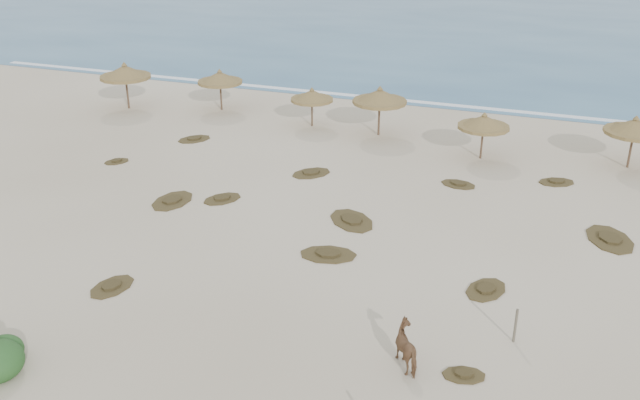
{
  "coord_description": "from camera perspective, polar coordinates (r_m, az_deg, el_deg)",
  "views": [
    {
      "loc": [
        10.06,
        -21.47,
        13.96
      ],
      "look_at": [
        0.46,
        5.0,
        1.4
      ],
      "focal_mm": 40.0,
      "sensor_mm": 36.0,
      "label": 1
    }
  ],
  "objects": [
    {
      "name": "palapa_5",
      "position": [
        40.95,
        23.87,
        5.35
      ],
      "size": [
        3.91,
        3.91,
        2.91
      ],
      "rotation": [
        0.0,
        0.0,
        -0.31
      ],
      "color": "brown",
      "rests_on": "ground"
    },
    {
      "name": "scrub_1",
      "position": [
        34.82,
        -11.73,
        -0.04
      ],
      "size": [
        1.78,
        2.61,
        0.16
      ],
      "rotation": [
        0.0,
        0.0,
        1.52
      ],
      "color": "#4F4123",
      "rests_on": "ground"
    },
    {
      "name": "palapa_4",
      "position": [
        39.88,
        12.97,
        6.06
      ],
      "size": [
        3.25,
        3.25,
        2.65
      ],
      "rotation": [
        0.0,
        0.0,
        0.16
      ],
      "color": "brown",
      "rests_on": "ground"
    },
    {
      "name": "scrub_12",
      "position": [
        23.11,
        11.44,
        -13.53
      ],
      "size": [
        1.55,
        1.22,
        0.16
      ],
      "rotation": [
        0.0,
        0.0,
        0.28
      ],
      "color": "#4F4123",
      "rests_on": "ground"
    },
    {
      "name": "scrub_4",
      "position": [
        27.56,
        13.14,
        -6.98
      ],
      "size": [
        1.93,
        2.33,
        0.16
      ],
      "rotation": [
        0.0,
        0.0,
        1.21
      ],
      "color": "#4F4123",
      "rests_on": "ground"
    },
    {
      "name": "scrub_3",
      "position": [
        32.14,
        2.55,
        -1.63
      ],
      "size": [
        3.09,
        3.09,
        0.16
      ],
      "rotation": [
        0.0,
        0.0,
        2.36
      ],
      "color": "#4F4123",
      "rests_on": "ground"
    },
    {
      "name": "scrub_11",
      "position": [
        28.15,
        -16.32,
        -6.65
      ],
      "size": [
        1.59,
        2.13,
        0.16
      ],
      "rotation": [
        0.0,
        0.0,
        1.38
      ],
      "color": "#4F4123",
      "rests_on": "ground"
    },
    {
      "name": "scrub_7",
      "position": [
        36.63,
        11.01,
        1.26
      ],
      "size": [
        1.98,
        1.49,
        0.16
      ],
      "rotation": [
        0.0,
        0.0,
        2.94
      ],
      "color": "#4F4123",
      "rests_on": "ground"
    },
    {
      "name": "ground",
      "position": [
        27.52,
        -4.48,
        -6.53
      ],
      "size": [
        160.0,
        160.0,
        0.0
      ],
      "primitive_type": "plane",
      "color": "beige",
      "rests_on": "ground"
    },
    {
      "name": "scrub_13",
      "position": [
        37.35,
        -0.71,
        2.18
      ],
      "size": [
        2.46,
        2.54,
        0.16
      ],
      "rotation": [
        0.0,
        0.0,
        0.86
      ],
      "color": "#4F4123",
      "rests_on": "ground"
    },
    {
      "name": "scrub_6",
      "position": [
        43.09,
        -10.03,
        4.84
      ],
      "size": [
        2.25,
        2.37,
        0.16
      ],
      "rotation": [
        0.0,
        0.0,
        0.91
      ],
      "color": "#4F4123",
      "rests_on": "ground"
    },
    {
      "name": "palapa_2",
      "position": [
        44.38,
        -0.65,
        8.32
      ],
      "size": [
        2.96,
        2.96,
        2.49
      ],
      "rotation": [
        0.0,
        0.0,
        -0.12
      ],
      "color": "brown",
      "rests_on": "ground"
    },
    {
      "name": "scrub_9",
      "position": [
        29.25,
        0.66,
        -4.35
      ],
      "size": [
        2.64,
        2.01,
        0.16
      ],
      "rotation": [
        0.0,
        0.0,
        0.22
      ],
      "color": "#4F4123",
      "rests_on": "ground"
    },
    {
      "name": "fence_post_far",
      "position": [
        24.66,
        15.37,
        -9.67
      ],
      "size": [
        0.11,
        0.11,
        1.26
      ],
      "primitive_type": "cylinder",
      "rotation": [
        0.0,
        0.0,
        0.17
      ],
      "color": "#6A624F",
      "rests_on": "ground"
    },
    {
      "name": "horse",
      "position": [
        22.89,
        7.17,
        -11.64
      ],
      "size": [
        1.58,
        1.73,
        1.36
      ],
      "primitive_type": "imported",
      "rotation": [
        0.0,
        0.0,
        3.81
      ],
      "color": "brown",
      "rests_on": "ground"
    },
    {
      "name": "scrub_8",
      "position": [
        40.51,
        -15.96,
        3.0
      ],
      "size": [
        1.52,
        1.61,
        0.16
      ],
      "rotation": [
        0.0,
        0.0,
        0.91
      ],
      "color": "#4F4123",
      "rests_on": "ground"
    },
    {
      "name": "ocean",
      "position": [
        97.99,
        14.34,
        15.15
      ],
      "size": [
        200.0,
        100.0,
        0.01
      ],
      "primitive_type": "cube",
      "color": "#2B5581",
      "rests_on": "ground"
    },
    {
      "name": "scrub_5",
      "position": [
        32.88,
        22.17,
        -2.9
      ],
      "size": [
        2.71,
        3.28,
        0.16
      ],
      "rotation": [
        0.0,
        0.0,
        1.93
      ],
      "color": "#4F4123",
      "rests_on": "ground"
    },
    {
      "name": "scrub_10",
      "position": [
        38.18,
        18.39,
        1.39
      ],
      "size": [
        2.18,
        1.89,
        0.16
      ],
      "rotation": [
        0.0,
        0.0,
        0.46
      ],
      "color": "#4F4123",
      "rests_on": "ground"
    },
    {
      "name": "palapa_0",
      "position": [
        49.7,
        -15.33,
        9.81
      ],
      "size": [
        3.79,
        3.79,
        3.16
      ],
      "rotation": [
        0.0,
        0.0,
        0.13
      ],
      "color": "brown",
      "rests_on": "ground"
    },
    {
      "name": "scrub_2",
      "position": [
        34.62,
        -7.83,
        0.11
      ],
      "size": [
        2.11,
        2.3,
        0.16
      ],
      "rotation": [
        0.0,
        0.0,
        0.99
      ],
      "color": "#4F4123",
      "rests_on": "ground"
    },
    {
      "name": "palapa_1",
      "position": [
        48.15,
        -8.01,
        9.63
      ],
      "size": [
        3.13,
        3.13,
        2.79
      ],
      "rotation": [
        0.0,
        0.0,
        -0.05
      ],
      "color": "brown",
      "rests_on": "ground"
    },
    {
      "name": "palapa_3",
      "position": [
        42.75,
        4.8,
        8.22
      ],
      "size": [
        4.24,
        4.24,
        3.04
      ],
      "rotation": [
        0.0,
        0.0,
        -0.39
      ],
      "color": "brown",
      "rests_on": "ground"
    },
    {
      "name": "foam_line",
      "position": [
        50.49,
        7.73,
        7.78
      ],
      "size": [
        70.0,
        0.6,
        0.01
      ],
      "primitive_type": "cube",
      "color": "white",
      "rests_on": "ground"
    }
  ]
}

